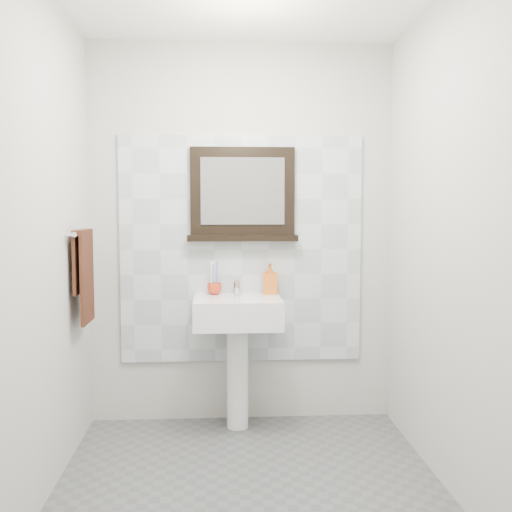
{
  "coord_description": "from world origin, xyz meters",
  "views": [
    {
      "loc": [
        -0.16,
        -2.87,
        1.43
      ],
      "look_at": [
        0.06,
        0.55,
        1.15
      ],
      "focal_mm": 42.0,
      "sensor_mm": 36.0,
      "label": 1
    }
  ],
  "objects_px": {
    "soap_dispenser": "(270,278)",
    "framed_mirror": "(243,196)",
    "pedestal_sink": "(238,326)",
    "hand_towel": "(84,269)",
    "toothbrush_cup": "(214,289)"
  },
  "relations": [
    {
      "from": "soap_dispenser",
      "to": "framed_mirror",
      "type": "xyz_separation_m",
      "value": [
        -0.18,
        0.04,
        0.54
      ]
    },
    {
      "from": "pedestal_sink",
      "to": "soap_dispenser",
      "type": "relative_size",
      "value": 4.69
    },
    {
      "from": "framed_mirror",
      "to": "hand_towel",
      "type": "height_order",
      "value": "framed_mirror"
    },
    {
      "from": "hand_towel",
      "to": "toothbrush_cup",
      "type": "bearing_deg",
      "value": 24.82
    },
    {
      "from": "framed_mirror",
      "to": "soap_dispenser",
      "type": "bearing_deg",
      "value": -13.54
    },
    {
      "from": "pedestal_sink",
      "to": "framed_mirror",
      "type": "distance_m",
      "value": 0.85
    },
    {
      "from": "pedestal_sink",
      "to": "framed_mirror",
      "type": "xyz_separation_m",
      "value": [
        0.04,
        0.19,
        0.82
      ]
    },
    {
      "from": "pedestal_sink",
      "to": "hand_towel",
      "type": "xyz_separation_m",
      "value": [
        -0.91,
        -0.21,
        0.39
      ]
    },
    {
      "from": "soap_dispenser",
      "to": "toothbrush_cup",
      "type": "bearing_deg",
      "value": 178.33
    },
    {
      "from": "pedestal_sink",
      "to": "soap_dispenser",
      "type": "distance_m",
      "value": 0.39
    },
    {
      "from": "toothbrush_cup",
      "to": "hand_towel",
      "type": "distance_m",
      "value": 0.86
    },
    {
      "from": "pedestal_sink",
      "to": "framed_mirror",
      "type": "relative_size",
      "value": 1.33
    },
    {
      "from": "soap_dispenser",
      "to": "hand_towel",
      "type": "bearing_deg",
      "value": -164.14
    },
    {
      "from": "hand_towel",
      "to": "soap_dispenser",
      "type": "bearing_deg",
      "value": 17.3
    },
    {
      "from": "soap_dispenser",
      "to": "pedestal_sink",
      "type": "bearing_deg",
      "value": -147.92
    }
  ]
}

